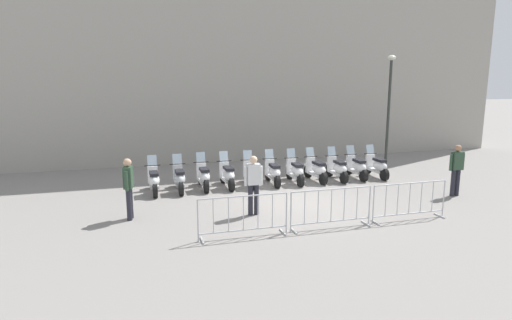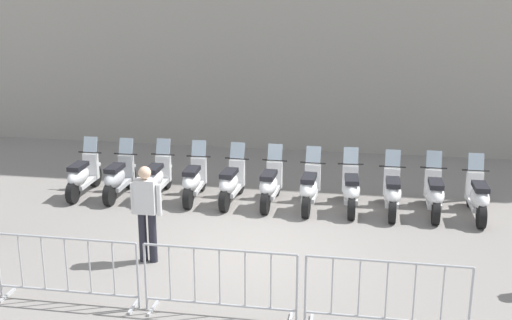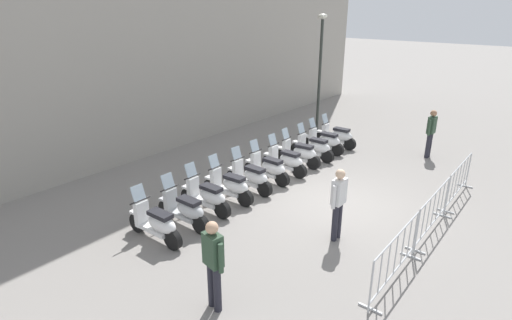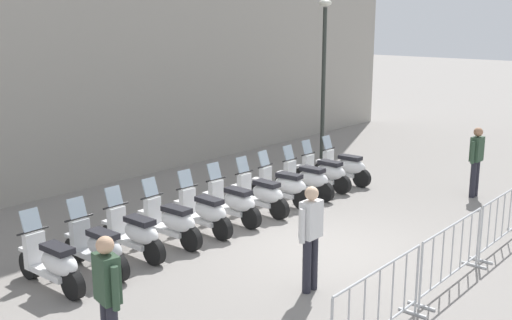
% 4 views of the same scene
% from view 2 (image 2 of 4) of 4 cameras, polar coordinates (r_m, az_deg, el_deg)
% --- Properties ---
extents(ground_plane, '(120.00, 120.00, 0.00)m').
position_cam_2_polar(ground_plane, '(11.88, -0.47, -7.85)').
color(ground_plane, gray).
extents(motorcycle_0, '(0.60, 1.72, 1.24)m').
position_cam_2_polar(motorcycle_0, '(15.06, -15.20, -1.41)').
color(motorcycle_0, black).
rests_on(motorcycle_0, ground).
extents(motorcycle_1, '(0.58, 1.73, 1.24)m').
position_cam_2_polar(motorcycle_1, '(14.73, -12.14, -1.59)').
color(motorcycle_1, black).
rests_on(motorcycle_1, ground).
extents(motorcycle_2, '(0.59, 1.72, 1.24)m').
position_cam_2_polar(motorcycle_2, '(14.53, -8.83, -1.65)').
color(motorcycle_2, black).
rests_on(motorcycle_2, ground).
extents(motorcycle_3, '(0.62, 1.72, 1.24)m').
position_cam_2_polar(motorcycle_3, '(14.27, -5.56, -1.87)').
color(motorcycle_3, black).
rests_on(motorcycle_3, ground).
extents(motorcycle_4, '(0.56, 1.73, 1.24)m').
position_cam_2_polar(motorcycle_4, '(14.04, -2.23, -2.10)').
color(motorcycle_4, black).
rests_on(motorcycle_4, ground).
extents(motorcycle_5, '(0.56, 1.73, 1.24)m').
position_cam_2_polar(motorcycle_5, '(13.89, 1.27, -2.28)').
color(motorcycle_5, black).
rests_on(motorcycle_5, ground).
extents(motorcycle_6, '(0.56, 1.73, 1.24)m').
position_cam_2_polar(motorcycle_6, '(13.74, 4.79, -2.54)').
color(motorcycle_6, black).
rests_on(motorcycle_6, ground).
extents(motorcycle_7, '(0.66, 1.72, 1.24)m').
position_cam_2_polar(motorcycle_7, '(13.75, 8.42, -2.65)').
color(motorcycle_7, black).
rests_on(motorcycle_7, ground).
extents(motorcycle_8, '(0.59, 1.72, 1.24)m').
position_cam_2_polar(motorcycle_8, '(13.71, 12.00, -2.89)').
color(motorcycle_8, black).
rests_on(motorcycle_8, ground).
extents(motorcycle_9, '(0.58, 1.73, 1.24)m').
position_cam_2_polar(motorcycle_9, '(13.84, 15.56, -2.96)').
color(motorcycle_9, black).
rests_on(motorcycle_9, ground).
extents(motorcycle_10, '(0.60, 1.72, 1.24)m').
position_cam_2_polar(motorcycle_10, '(13.91, 19.12, -3.17)').
color(motorcycle_10, black).
rests_on(motorcycle_10, ground).
extents(barrier_segment_0, '(2.27, 0.67, 1.07)m').
position_cam_2_polar(barrier_segment_0, '(10.22, -16.47, -9.39)').
color(barrier_segment_0, '#B2B5B7').
rests_on(barrier_segment_0, ground).
extents(barrier_segment_1, '(2.27, 0.67, 1.07)m').
position_cam_2_polar(barrier_segment_1, '(9.46, -3.24, -10.84)').
color(barrier_segment_1, '#B2B5B7').
rests_on(barrier_segment_1, ground).
extents(barrier_segment_2, '(2.27, 0.67, 1.07)m').
position_cam_2_polar(barrier_segment_2, '(9.26, 11.51, -11.78)').
color(barrier_segment_2, '#B2B5B7').
rests_on(barrier_segment_2, ground).
extents(officer_by_barriers, '(0.55, 0.26, 1.73)m').
position_cam_2_polar(officer_by_barriers, '(11.16, -9.72, -4.26)').
color(officer_by_barriers, '#23232D').
rests_on(officer_by_barriers, ground).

